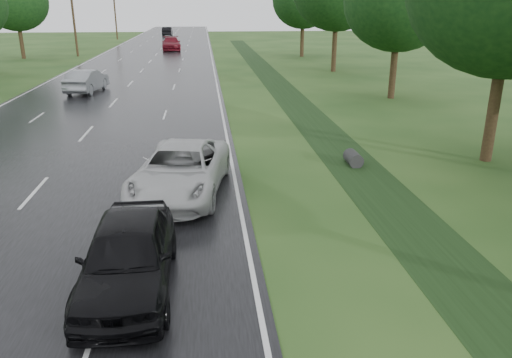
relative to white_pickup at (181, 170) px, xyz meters
The scene contains 15 objects.
road 37.90m from the white_pickup, 97.45° to the left, with size 14.00×180.00×0.04m, color black.
edge_stripe_east 37.62m from the white_pickup, 87.20° to the left, with size 0.12×180.00×0.01m, color silver.
edge_stripe_west 39.34m from the white_pickup, 107.25° to the left, with size 0.12×180.00×0.01m, color silver.
center_line 37.90m from the white_pickup, 97.45° to the left, with size 0.12×180.00×0.01m, color silver.
drainage_ditch 13.08m from the white_pickup, 59.70° to the left, with size 2.20×120.00×0.56m.
utility_pole_far 49.81m from the white_pickup, 106.52° to the left, with size 1.60×0.26×10.00m.
utility_pole_distant 78.96m from the white_pickup, 100.31° to the left, with size 1.60×0.26×10.00m.
tree_east_c 21.89m from the white_pickup, 51.27° to the left, with size 7.00×7.00×9.29m.
tree_east_f 46.64m from the white_pickup, 74.23° to the left, with size 7.20×7.20×9.62m.
tree_west_f 49.93m from the white_pickup, 113.39° to the left, with size 7.00×7.00×9.29m.
white_pickup is the anchor object (origin of this frame).
dark_sedan 5.86m from the white_pickup, 98.94° to the right, with size 1.92×4.77×1.62m, color black.
silver_sedan 22.21m from the white_pickup, 109.50° to the left, with size 1.68×4.81×1.58m, color #96999E.
far_car_red 54.47m from the white_pickup, 93.53° to the left, with size 2.41×5.93×1.72m, color maroon.
far_car_dark 86.63m from the white_pickup, 93.91° to the left, with size 1.76×5.05×1.66m, color black.
Camera 1 is at (5.77, -8.22, 5.99)m, focal length 35.00 mm.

